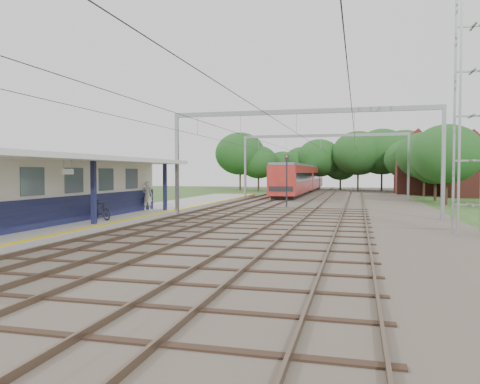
% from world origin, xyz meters
% --- Properties ---
extents(ground, '(160.00, 160.00, 0.00)m').
position_xyz_m(ground, '(0.00, 0.00, 0.00)').
color(ground, '#2D4C1E').
rests_on(ground, ground).
extents(ballast_bed, '(18.00, 90.00, 0.10)m').
position_xyz_m(ballast_bed, '(4.00, 30.00, 0.05)').
color(ballast_bed, '#473D33').
rests_on(ballast_bed, ground).
extents(platform, '(5.00, 52.00, 0.35)m').
position_xyz_m(platform, '(-7.50, 14.00, 0.17)').
color(platform, gray).
rests_on(platform, ground).
extents(yellow_stripe, '(0.45, 52.00, 0.01)m').
position_xyz_m(yellow_stripe, '(-5.25, 14.00, 0.35)').
color(yellow_stripe, yellow).
rests_on(yellow_stripe, platform).
extents(station_building, '(3.41, 18.00, 3.40)m').
position_xyz_m(station_building, '(-8.88, 7.00, 2.04)').
color(station_building, beige).
rests_on(station_building, platform).
extents(canopy, '(6.40, 20.00, 3.44)m').
position_xyz_m(canopy, '(-7.77, 6.00, 3.64)').
color(canopy, '#13163D').
rests_on(canopy, platform).
extents(rail_tracks, '(11.80, 88.00, 0.15)m').
position_xyz_m(rail_tracks, '(1.50, 30.00, 0.18)').
color(rail_tracks, brown).
rests_on(rail_tracks, ballast_bed).
extents(catenary_system, '(17.22, 88.00, 7.00)m').
position_xyz_m(catenary_system, '(3.39, 25.28, 5.51)').
color(catenary_system, gray).
rests_on(catenary_system, ground).
extents(lattice_pylon, '(1.30, 1.30, 12.00)m').
position_xyz_m(lattice_pylon, '(12.00, 8.00, 6.00)').
color(lattice_pylon, gray).
rests_on(lattice_pylon, ground).
extents(tree_band, '(31.72, 30.88, 8.82)m').
position_xyz_m(tree_band, '(3.84, 57.12, 4.92)').
color(tree_band, '#382619').
rests_on(tree_band, ground).
extents(house_near, '(7.00, 6.12, 7.89)m').
position_xyz_m(house_near, '(21.00, 46.00, 2.99)').
color(house_near, brown).
rests_on(house_near, ground).
extents(house_far, '(8.00, 6.12, 8.66)m').
position_xyz_m(house_far, '(16.00, 52.00, 3.23)').
color(house_far, brown).
rests_on(house_far, ground).
extents(person, '(0.75, 0.50, 2.03)m').
position_xyz_m(person, '(-6.96, 14.43, 1.36)').
color(person, beige).
rests_on(person, platform).
extents(bicycle, '(1.90, 1.29, 1.12)m').
position_xyz_m(bicycle, '(-6.64, 7.87, 0.91)').
color(bicycle, black).
rests_on(bicycle, platform).
extents(train, '(2.96, 36.83, 3.88)m').
position_xyz_m(train, '(-0.50, 50.16, 2.16)').
color(train, black).
rests_on(train, ballast_bed).
extents(signal_post, '(0.34, 0.30, 4.41)m').
position_xyz_m(signal_post, '(1.35, 23.27, 2.79)').
color(signal_post, black).
rests_on(signal_post, ground).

